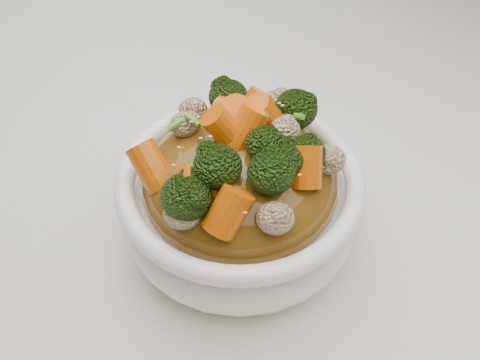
# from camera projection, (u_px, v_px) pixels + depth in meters

# --- Properties ---
(dining_table) EXTENTS (1.20, 0.80, 0.75)m
(dining_table) POSITION_uv_depth(u_px,v_px,m) (246.00, 359.00, 0.82)
(dining_table) COLOR #522D1C
(dining_table) RESTS_ON floor
(tablecloth) EXTENTS (1.20, 0.80, 0.04)m
(tablecloth) POSITION_uv_depth(u_px,v_px,m) (249.00, 200.00, 0.57)
(tablecloth) COLOR white
(tablecloth) RESTS_ON dining_table
(bowl) EXTENTS (0.27, 0.27, 0.08)m
(bowl) POSITION_uv_depth(u_px,v_px,m) (240.00, 204.00, 0.48)
(bowl) COLOR white
(bowl) RESTS_ON tablecloth
(sauce_base) EXTENTS (0.21, 0.21, 0.09)m
(sauce_base) POSITION_uv_depth(u_px,v_px,m) (240.00, 182.00, 0.46)
(sauce_base) COLOR brown
(sauce_base) RESTS_ON bowl
(carrots) EXTENTS (0.21, 0.21, 0.05)m
(carrots) POSITION_uv_depth(u_px,v_px,m) (240.00, 129.00, 0.42)
(carrots) COLOR #CF5606
(carrots) RESTS_ON sauce_base
(broccoli) EXTENTS (0.21, 0.21, 0.04)m
(broccoli) POSITION_uv_depth(u_px,v_px,m) (240.00, 130.00, 0.42)
(broccoli) COLOR black
(broccoli) RESTS_ON sauce_base
(cauliflower) EXTENTS (0.21, 0.21, 0.03)m
(cauliflower) POSITION_uv_depth(u_px,v_px,m) (240.00, 132.00, 0.42)
(cauliflower) COLOR #CAB38A
(cauliflower) RESTS_ON sauce_base
(scallions) EXTENTS (0.16, 0.16, 0.02)m
(scallions) POSITION_uv_depth(u_px,v_px,m) (240.00, 128.00, 0.42)
(scallions) COLOR #468F21
(scallions) RESTS_ON sauce_base
(sesame_seeds) EXTENTS (0.19, 0.19, 0.01)m
(sesame_seeds) POSITION_uv_depth(u_px,v_px,m) (240.00, 128.00, 0.42)
(sesame_seeds) COLOR beige
(sesame_seeds) RESTS_ON sauce_base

